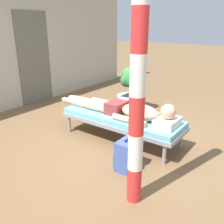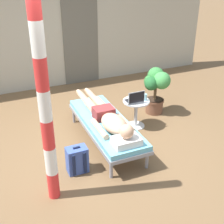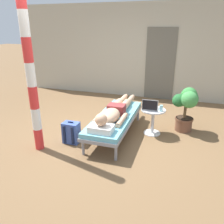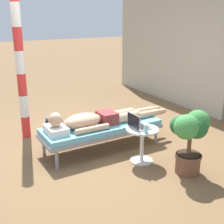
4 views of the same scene
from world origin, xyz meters
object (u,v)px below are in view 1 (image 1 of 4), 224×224
at_px(lounge_chair, 121,119).
at_px(laptop, 131,93).
at_px(drink_glass, 137,91).
at_px(side_table, 130,104).
at_px(potted_plant, 132,83).
at_px(person_reclining, 126,110).
at_px(porch_post, 138,75).
at_px(backpack, 127,155).

relative_size(lounge_chair, laptop, 6.37).
bearing_deg(lounge_chair, drink_glass, 15.76).
height_order(side_table, potted_plant, potted_plant).
bearing_deg(person_reclining, potted_plant, 29.04).
height_order(lounge_chair, laptop, laptop).
height_order(side_table, porch_post, porch_post).
bearing_deg(potted_plant, side_table, -150.25).
bearing_deg(porch_post, side_table, 33.69).
height_order(lounge_chair, backpack, backpack).
distance_m(person_reclining, laptop, 0.73).
relative_size(backpack, porch_post, 0.16).
height_order(lounge_chair, drink_glass, drink_glass).
bearing_deg(potted_plant, drink_glass, -139.10).
xyz_separation_m(side_table, laptop, (-0.06, -0.05, 0.23)).
relative_size(laptop, drink_glass, 2.58).
distance_m(laptop, drink_glass, 0.21).
bearing_deg(lounge_chair, backpack, -141.22).
bearing_deg(drink_glass, backpack, -152.83).
distance_m(person_reclining, porch_post, 1.63).
height_order(backpack, porch_post, porch_post).
bearing_deg(lounge_chair, side_table, 22.41).
bearing_deg(porch_post, lounge_chair, 39.56).
height_order(laptop, potted_plant, potted_plant).
relative_size(backpack, potted_plant, 0.47).
bearing_deg(person_reclining, side_table, 28.42).
distance_m(person_reclining, backpack, 0.88).
distance_m(lounge_chair, person_reclining, 0.19).
relative_size(laptop, backpack, 0.73).
relative_size(person_reclining, potted_plant, 2.38).
relative_size(laptop, porch_post, 0.12).
bearing_deg(laptop, potted_plant, 30.83).
xyz_separation_m(laptop, porch_post, (-1.78, -1.17, 0.76)).
bearing_deg(drink_glass, lounge_chair, -164.24).
height_order(side_table, backpack, side_table).
relative_size(person_reclining, backpack, 5.12).
xyz_separation_m(lounge_chair, laptop, (0.65, 0.24, 0.24)).
distance_m(potted_plant, porch_post, 3.00).
bearing_deg(backpack, laptop, 30.68).
xyz_separation_m(lounge_chair, person_reclining, (-0.00, -0.09, 0.17)).
relative_size(side_table, drink_glass, 4.35).
bearing_deg(porch_post, potted_plant, 32.74).
distance_m(drink_glass, potted_plant, 0.61).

